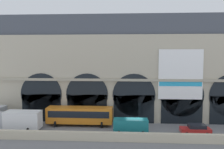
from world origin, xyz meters
name	(u,v)px	position (x,y,z in m)	size (l,w,h in m)	color
ground_plane	(135,132)	(0.00, 0.00, 0.00)	(200.00, 200.00, 0.00)	slate
quay_parapet_wall	(135,137)	(0.00, -4.24, 0.62)	(90.00, 0.70, 1.25)	beige
station_building	(134,69)	(0.05, 7.62, 9.23)	(50.88, 5.66, 18.98)	#B2A891
box_truck_west	(17,120)	(-18.33, -0.52, 1.70)	(7.50, 2.91, 3.12)	#ADB2B7
bus_midwest	(80,115)	(-9.11, 2.88, 1.78)	(11.00, 3.25, 3.10)	orange
van_center	(131,125)	(-0.60, -0.72, 1.25)	(5.20, 2.48, 2.20)	#19727A
car_mideast	(196,129)	(9.07, -0.65, 0.80)	(4.40, 2.22, 1.55)	red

